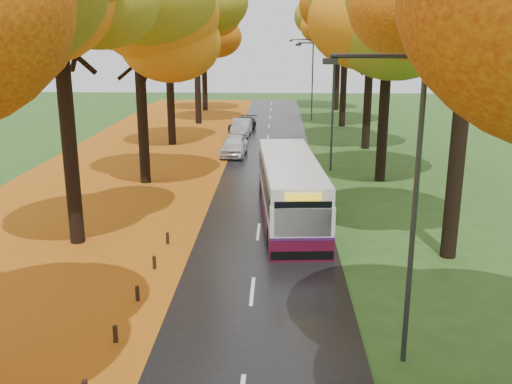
# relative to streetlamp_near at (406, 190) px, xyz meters

# --- Properties ---
(road) EXTENTS (6.50, 90.00, 0.04)m
(road) POSITION_rel_streetlamp_near_xyz_m (-3.95, 17.00, -4.69)
(road) COLOR black
(road) RESTS_ON ground
(centre_line) EXTENTS (0.12, 90.00, 0.01)m
(centre_line) POSITION_rel_streetlamp_near_xyz_m (-3.95, 17.00, -4.67)
(centre_line) COLOR silver
(centre_line) RESTS_ON road
(leaf_verge) EXTENTS (12.00, 90.00, 0.02)m
(leaf_verge) POSITION_rel_streetlamp_near_xyz_m (-12.95, 17.00, -4.70)
(leaf_verge) COLOR #7E340B
(leaf_verge) RESTS_ON ground
(leaf_drift) EXTENTS (0.90, 90.00, 0.01)m
(leaf_drift) POSITION_rel_streetlamp_near_xyz_m (-7.00, 17.00, -4.67)
(leaf_drift) COLOR #BB6E13
(leaf_drift) RESTS_ON road
(trees_left) EXTENTS (9.20, 74.00, 13.88)m
(trees_left) POSITION_rel_streetlamp_near_xyz_m (-11.13, 19.06, 4.82)
(trees_left) COLOR black
(trees_left) RESTS_ON ground
(trees_right) EXTENTS (9.30, 74.20, 13.96)m
(trees_right) POSITION_rel_streetlamp_near_xyz_m (3.24, 18.91, 4.98)
(trees_right) COLOR black
(trees_right) RESTS_ON ground
(streetlamp_near) EXTENTS (2.45, 0.18, 8.00)m
(streetlamp_near) POSITION_rel_streetlamp_near_xyz_m (0.00, 0.00, 0.00)
(streetlamp_near) COLOR #333538
(streetlamp_near) RESTS_ON ground
(streetlamp_mid) EXTENTS (2.45, 0.18, 8.00)m
(streetlamp_mid) POSITION_rel_streetlamp_near_xyz_m (0.00, 22.00, 0.00)
(streetlamp_mid) COLOR #333538
(streetlamp_mid) RESTS_ON ground
(streetlamp_far) EXTENTS (2.45, 0.18, 8.00)m
(streetlamp_far) POSITION_rel_streetlamp_near_xyz_m (0.00, 44.00, 0.00)
(streetlamp_far) COLOR #333538
(streetlamp_far) RESTS_ON ground
(bus) EXTENTS (3.21, 10.91, 2.83)m
(bus) POSITION_rel_streetlamp_near_xyz_m (-2.55, 11.92, -3.19)
(bus) COLOR #480B1F
(bus) RESTS_ON road
(car_white) EXTENTS (1.90, 4.33, 1.45)m
(car_white) POSITION_rel_streetlamp_near_xyz_m (-6.23, 26.29, -3.95)
(car_white) COLOR silver
(car_white) RESTS_ON road
(car_silver) EXTENTS (1.68, 4.29, 1.39)m
(car_silver) POSITION_rel_streetlamp_near_xyz_m (-6.24, 34.60, -3.98)
(car_silver) COLOR gray
(car_silver) RESTS_ON road
(car_dark) EXTENTS (2.69, 4.34, 1.17)m
(car_dark) POSITION_rel_streetlamp_near_xyz_m (-6.30, 37.38, -4.09)
(car_dark) COLOR black
(car_dark) RESTS_ON road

